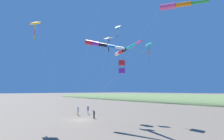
# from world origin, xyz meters

# --- Properties ---
(ground_plane) EXTENTS (600.00, 600.00, 0.00)m
(ground_plane) POSITION_xyz_m (0.00, 0.00, 0.00)
(ground_plane) COLOR #756654
(dune_ridge_grassy) EXTENTS (28.00, 240.00, 6.35)m
(dune_ridge_grassy) POSITION_xyz_m (55.00, 0.00, 0.00)
(dune_ridge_grassy) COLOR #6B844C
(dune_ridge_grassy) RESTS_ON ground_plane
(person_adult_flyer) EXTENTS (0.59, 0.61, 1.70)m
(person_adult_flyer) POSITION_xyz_m (2.20, 4.50, 0.93)
(person_adult_flyer) COLOR gold
(person_adult_flyer) RESTS_ON ground_plane
(person_child_green_jacket) EXTENTS (0.53, 0.58, 1.61)m
(person_child_green_jacket) POSITION_xyz_m (4.48, 4.62, 0.88)
(person_child_green_jacket) COLOR silver
(person_child_green_jacket) RESTS_ON ground_plane
(person_child_grey_jacket) EXTENTS (0.47, 0.40, 1.40)m
(person_child_grey_jacket) POSITION_xyz_m (2.30, -0.46, 0.76)
(person_child_grey_jacket) COLOR #232328
(person_child_grey_jacket) RESTS_ON ground_plane
(kite_windsock_checkered_midright) EXTENTS (5.07, 11.78, 12.07)m
(kite_windsock_checkered_midright) POSITION_xyz_m (-0.72, -5.66, 11.02)
(kite_windsock_checkered_midright) COLOR red
(kite_windsock_checkered_midright) RESTS_ON ground_plane
(kite_delta_magenta_far_left) EXTENTS (8.43, 7.29, 14.33)m
(kite_delta_magenta_far_left) POSITION_xyz_m (-7.55, 0.20, 13.98)
(kite_delta_magenta_far_left) COLOR yellow
(kite_delta_magenta_far_left) RESTS_ON ground_plane
(kite_delta_yellow_midlevel) EXTENTS (6.73, 9.45, 16.24)m
(kite_delta_yellow_midlevel) POSITION_xyz_m (5.88, -2.24, 15.82)
(kite_delta_yellow_midlevel) COLOR green
(kite_delta_yellow_midlevel) RESTS_ON ground_plane
(kite_windsock_blue_topmost) EXTENTS (3.00, 12.09, 10.18)m
(kite_windsock_blue_topmost) POSITION_xyz_m (1.37, -8.50, 9.95)
(kite_windsock_blue_topmost) COLOR white
(kite_windsock_blue_topmost) RESTS_ON ground_plane
(kite_windsock_small_distant) EXTENTS (3.10, 17.72, 13.71)m
(kite_windsock_small_distant) POSITION_xyz_m (1.12, -16.51, 13.31)
(kite_windsock_small_distant) COLOR #EF4C93
(kite_windsock_small_distant) RESTS_ON ground_plane
(kite_delta_striped_overhead) EXTENTS (2.40, 7.36, 13.23)m
(kite_delta_striped_overhead) POSITION_xyz_m (2.54, -3.96, 12.83)
(kite_delta_striped_overhead) COLOR black
(kite_delta_striped_overhead) RESTS_ON ground_plane
(kite_delta_red_high_left) EXTENTS (7.36, 12.70, 11.97)m
(kite_delta_red_high_left) POSITION_xyz_m (6.48, -8.70, 11.53)
(kite_delta_red_high_left) COLOR #1EB7C6
(kite_delta_red_high_left) RESTS_ON ground_plane
(kite_box_long_streamer_right) EXTENTS (7.01, 3.31, 9.32)m
(kite_box_long_streamer_right) POSITION_xyz_m (4.34, -5.04, 8.29)
(kite_box_long_streamer_right) COLOR red
(kite_box_long_streamer_right) RESTS_ON ground_plane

